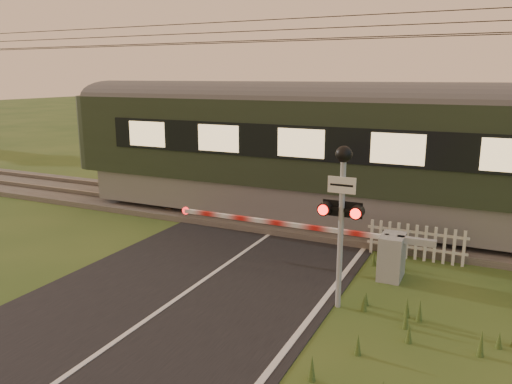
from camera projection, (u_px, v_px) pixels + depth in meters
The scene contains 7 objects.
ground at pixel (173, 302), 10.11m from camera, with size 160.00×160.00×0.00m, color #2E4B1C.
road at pixel (167, 307), 9.90m from camera, with size 6.00×140.00×0.03m.
track_bed at pixel (290, 218), 15.82m from camera, with size 140.00×3.40×0.39m.
overhead_wires at pixel (293, 32), 14.53m from camera, with size 120.00×0.62×0.62m.
boom_gate at pixel (378, 252), 11.35m from camera, with size 6.51×0.78×1.04m.
crossing_signal at pixel (342, 199), 9.43m from camera, with size 0.82×0.35×3.22m.
picket_fence at pixel (416, 242), 12.36m from camera, with size 2.43×0.08×0.90m.
Camera 1 is at (5.51, -7.72, 4.48)m, focal length 35.00 mm.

